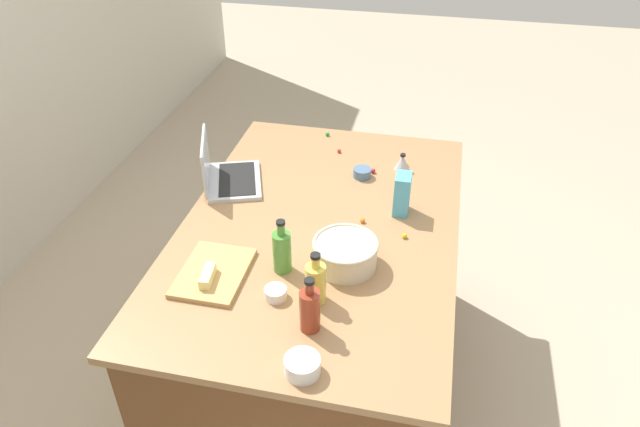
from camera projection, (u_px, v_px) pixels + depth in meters
ground_plane at (320, 375)px, 2.80m from camera, size 12.00×12.00×0.00m
island_counter at (320, 307)px, 2.54m from camera, size 1.62×1.06×0.90m
laptop at (225, 174)px, 2.50m from camera, size 0.37×0.32×0.22m
mixing_bowl_large at (345, 253)px, 2.05m from camera, size 0.23×0.23×0.10m
bottle_soy at (310, 309)px, 1.79m from camera, size 0.07×0.07×0.20m
bottle_olive at (282, 251)px, 2.01m from camera, size 0.07×0.07×0.21m
bottle_oil at (316, 282)px, 1.89m from camera, size 0.07×0.07×0.19m
cutting_board at (214, 273)px, 2.03m from camera, size 0.30×0.22×0.02m
butter_stick_left at (208, 276)px, 1.98m from camera, size 0.11×0.05×0.04m
ramekin_small at (302, 366)px, 1.67m from camera, size 0.11×0.11×0.05m
ramekin_medium at (362, 173)px, 2.56m from camera, size 0.08×0.08×0.04m
ramekin_wide at (276, 293)px, 1.93m from camera, size 0.08×0.08×0.04m
kitchen_timer at (402, 162)px, 2.61m from camera, size 0.07×0.07×0.08m
candy_bag at (402, 194)px, 2.30m from camera, size 0.09×0.06×0.17m
candy_0 at (352, 281)px, 2.00m from camera, size 0.01×0.01×0.01m
candy_1 at (373, 171)px, 2.60m from camera, size 0.02×0.02×0.02m
candy_2 at (406, 164)px, 2.65m from camera, size 0.02×0.02×0.02m
candy_3 at (327, 134)px, 2.89m from camera, size 0.02×0.02×0.02m
candy_4 at (363, 220)px, 2.29m from camera, size 0.02×0.02×0.02m
candy_5 at (397, 179)px, 2.54m from camera, size 0.02×0.02×0.02m
candy_6 at (339, 151)px, 2.75m from camera, size 0.02×0.02×0.02m
candy_7 at (405, 236)px, 2.21m from camera, size 0.02×0.02×0.02m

